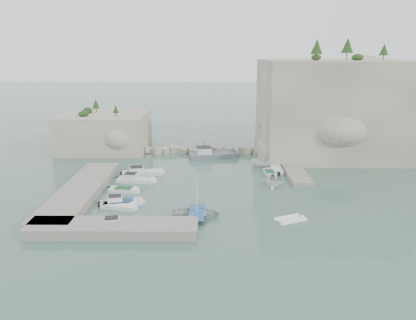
{
  "coord_description": "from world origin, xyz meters",
  "views": [
    {
      "loc": [
        0.35,
        -51.83,
        18.68
      ],
      "look_at": [
        0.0,
        6.0,
        3.0
      ],
      "focal_mm": 35.0,
      "sensor_mm": 36.0,
      "label": 1
    }
  ],
  "objects_px": {
    "motorboat_c": "(124,192)",
    "motorboat_d": "(122,205)",
    "motorboat_a": "(143,174)",
    "tender_east_c": "(277,171)",
    "work_boat": "(213,158)",
    "motorboat_b": "(136,182)",
    "tender_east_d": "(265,167)",
    "tender_east_a": "(273,186)",
    "motorboat_f": "(119,228)",
    "inflatable_dinghy": "(290,221)",
    "rowboat": "(197,217)",
    "motorboat_e": "(120,208)",
    "tender_east_b": "(270,175)"
  },
  "relations": [
    {
      "from": "motorboat_b",
      "to": "work_boat",
      "type": "relative_size",
      "value": 0.64
    },
    {
      "from": "motorboat_a",
      "to": "tender_east_a",
      "type": "xyz_separation_m",
      "value": [
        19.46,
        -5.65,
        0.0
      ]
    },
    {
      "from": "motorboat_f",
      "to": "motorboat_a",
      "type": "bearing_deg",
      "value": 79.59
    },
    {
      "from": "motorboat_d",
      "to": "motorboat_e",
      "type": "bearing_deg",
      "value": -102.35
    },
    {
      "from": "motorboat_f",
      "to": "inflatable_dinghy",
      "type": "distance_m",
      "value": 19.12
    },
    {
      "from": "motorboat_a",
      "to": "tender_east_d",
      "type": "height_order",
      "value": "tender_east_d"
    },
    {
      "from": "motorboat_d",
      "to": "inflatable_dinghy",
      "type": "distance_m",
      "value": 20.69
    },
    {
      "from": "tender_east_a",
      "to": "motorboat_e",
      "type": "bearing_deg",
      "value": 135.02
    },
    {
      "from": "tender_east_d",
      "to": "work_boat",
      "type": "height_order",
      "value": "work_boat"
    },
    {
      "from": "motorboat_e",
      "to": "tender_east_d",
      "type": "relative_size",
      "value": 0.95
    },
    {
      "from": "motorboat_d",
      "to": "tender_east_c",
      "type": "relative_size",
      "value": 1.12
    },
    {
      "from": "motorboat_c",
      "to": "motorboat_d",
      "type": "height_order",
      "value": "motorboat_d"
    },
    {
      "from": "motorboat_a",
      "to": "tender_east_c",
      "type": "xyz_separation_m",
      "value": [
        21.12,
        1.78,
        0.0
      ]
    },
    {
      "from": "motorboat_b",
      "to": "motorboat_c",
      "type": "bearing_deg",
      "value": -94.5
    },
    {
      "from": "motorboat_b",
      "to": "motorboat_e",
      "type": "bearing_deg",
      "value": -83.35
    },
    {
      "from": "inflatable_dinghy",
      "to": "tender_east_d",
      "type": "xyz_separation_m",
      "value": [
        -0.07,
        21.97,
        0.0
      ]
    },
    {
      "from": "motorboat_b",
      "to": "rowboat",
      "type": "height_order",
      "value": "motorboat_b"
    },
    {
      "from": "motorboat_a",
      "to": "motorboat_e",
      "type": "relative_size",
      "value": 1.56
    },
    {
      "from": "rowboat",
      "to": "tender_east_d",
      "type": "relative_size",
      "value": 1.19
    },
    {
      "from": "rowboat",
      "to": "inflatable_dinghy",
      "type": "bearing_deg",
      "value": -95.94
    },
    {
      "from": "motorboat_b",
      "to": "tender_east_d",
      "type": "bearing_deg",
      "value": 29.33
    },
    {
      "from": "rowboat",
      "to": "tender_east_a",
      "type": "height_order",
      "value": "tender_east_a"
    },
    {
      "from": "motorboat_c",
      "to": "work_boat",
      "type": "height_order",
      "value": "work_boat"
    },
    {
      "from": "motorboat_e",
      "to": "motorboat_f",
      "type": "height_order",
      "value": "motorboat_f"
    },
    {
      "from": "motorboat_d",
      "to": "motorboat_a",
      "type": "bearing_deg",
      "value": 74.43
    },
    {
      "from": "motorboat_b",
      "to": "tender_east_d",
      "type": "distance_m",
      "value": 21.39
    },
    {
      "from": "motorboat_f",
      "to": "work_boat",
      "type": "height_order",
      "value": "work_boat"
    },
    {
      "from": "motorboat_a",
      "to": "motorboat_e",
      "type": "xyz_separation_m",
      "value": [
        -0.54,
        -13.93,
        0.0
      ]
    },
    {
      "from": "motorboat_b",
      "to": "tender_east_a",
      "type": "height_order",
      "value": "tender_east_a"
    },
    {
      "from": "motorboat_f",
      "to": "motorboat_e",
      "type": "bearing_deg",
      "value": 88.68
    },
    {
      "from": "work_boat",
      "to": "inflatable_dinghy",
      "type": "bearing_deg",
      "value": -85.31
    },
    {
      "from": "motorboat_a",
      "to": "tender_east_b",
      "type": "distance_m",
      "value": 19.74
    },
    {
      "from": "work_boat",
      "to": "motorboat_c",
      "type": "bearing_deg",
      "value": -136.02
    },
    {
      "from": "tender_east_a",
      "to": "tender_east_c",
      "type": "xyz_separation_m",
      "value": [
        1.66,
        7.43,
        0.0
      ]
    },
    {
      "from": "motorboat_c",
      "to": "tender_east_c",
      "type": "xyz_separation_m",
      "value": [
        22.44,
        9.88,
        0.0
      ]
    },
    {
      "from": "tender_east_c",
      "to": "work_boat",
      "type": "bearing_deg",
      "value": 51.14
    },
    {
      "from": "motorboat_f",
      "to": "rowboat",
      "type": "relative_size",
      "value": 0.94
    },
    {
      "from": "tender_east_d",
      "to": "motorboat_b",
      "type": "bearing_deg",
      "value": 113.59
    },
    {
      "from": "motorboat_c",
      "to": "motorboat_e",
      "type": "distance_m",
      "value": 5.88
    },
    {
      "from": "tender_east_c",
      "to": "tender_east_d",
      "type": "height_order",
      "value": "tender_east_d"
    },
    {
      "from": "motorboat_a",
      "to": "motorboat_f",
      "type": "distance_m",
      "value": 19.77
    },
    {
      "from": "motorboat_b",
      "to": "rowboat",
      "type": "xyz_separation_m",
      "value": [
        9.33,
        -12.86,
        0.0
      ]
    },
    {
      "from": "tender_east_a",
      "to": "tender_east_b",
      "type": "xyz_separation_m",
      "value": [
        0.28,
        5.56,
        0.0
      ]
    },
    {
      "from": "tender_east_c",
      "to": "tender_east_d",
      "type": "bearing_deg",
      "value": 34.98
    },
    {
      "from": "tender_east_a",
      "to": "inflatable_dinghy",
      "type": "bearing_deg",
      "value": -156.92
    },
    {
      "from": "inflatable_dinghy",
      "to": "tender_east_b",
      "type": "xyz_separation_m",
      "value": [
        0.17,
        17.65,
        0.0
      ]
    },
    {
      "from": "work_boat",
      "to": "rowboat",
      "type": "bearing_deg",
      "value": -106.63
    },
    {
      "from": "motorboat_d",
      "to": "work_boat",
      "type": "distance_m",
      "value": 26.04
    },
    {
      "from": "motorboat_b",
      "to": "inflatable_dinghy",
      "type": "xyz_separation_m",
      "value": [
        19.94,
        -14.06,
        0.0
      ]
    },
    {
      "from": "motorboat_e",
      "to": "tender_east_d",
      "type": "bearing_deg",
      "value": 58.02
    }
  ]
}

